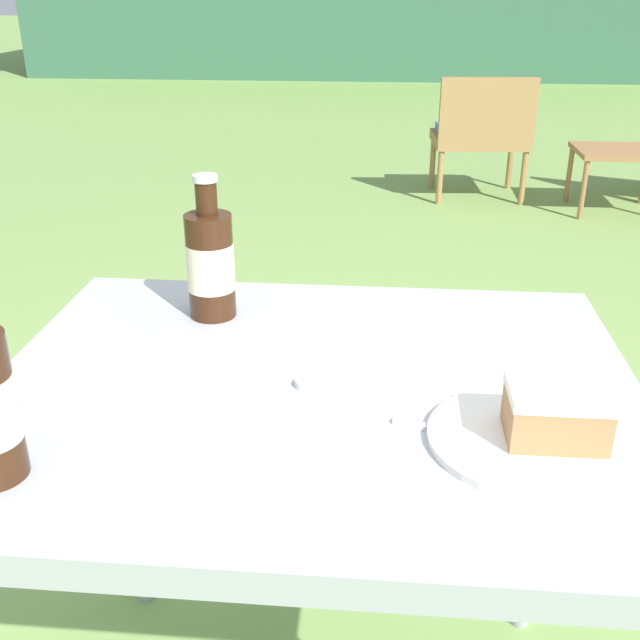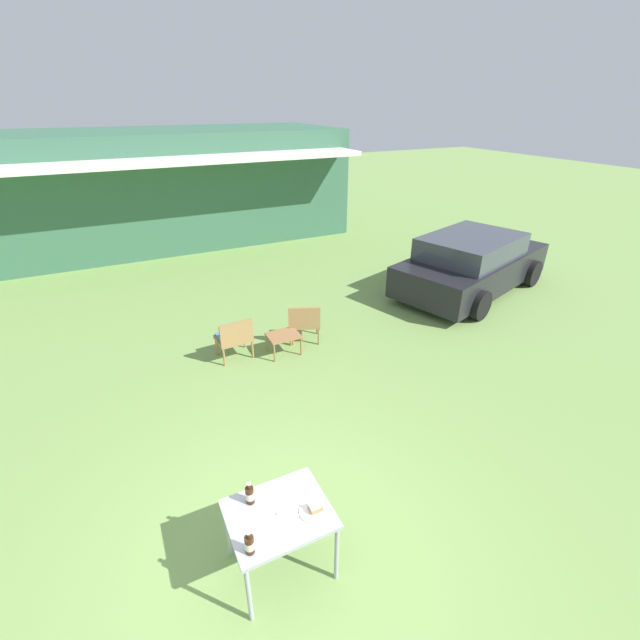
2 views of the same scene
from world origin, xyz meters
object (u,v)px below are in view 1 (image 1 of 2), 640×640
wicker_chair_cushioned (481,131)px  cake_on_plate (542,426)px  garden_side_table (623,156)px  cola_bottle_near (210,263)px  patio_table (314,429)px

wicker_chair_cushioned → cake_on_plate: bearing=80.9°
garden_side_table → cake_on_plate: cake_on_plate is taller
cola_bottle_near → cake_on_plate: bearing=-35.7°
garden_side_table → cake_on_plate: size_ratio=2.27×
wicker_chair_cushioned → cola_bottle_near: bearing=73.1°
wicker_chair_cushioned → patio_table: bearing=76.5°
patio_table → cake_on_plate: size_ratio=3.77×
patio_table → cake_on_plate: bearing=-23.4°
wicker_chair_cushioned → garden_side_table: 0.83m
cake_on_plate → cola_bottle_near: cola_bottle_near is taller
wicker_chair_cushioned → cake_on_plate: cake_on_plate is taller
patio_table → cake_on_plate: 0.32m
patio_table → cola_bottle_near: (-0.19, 0.21, 0.17)m
wicker_chair_cushioned → cola_bottle_near: cola_bottle_near is taller
patio_table → cake_on_plate: (0.28, -0.12, 0.10)m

